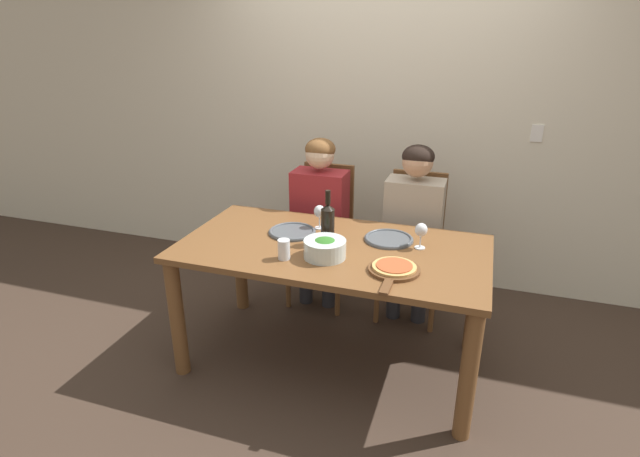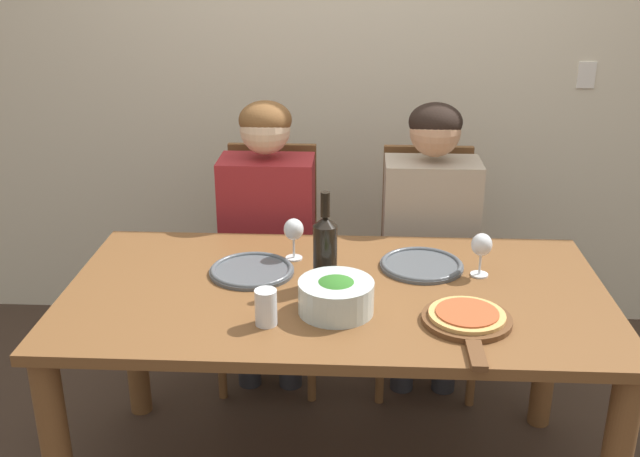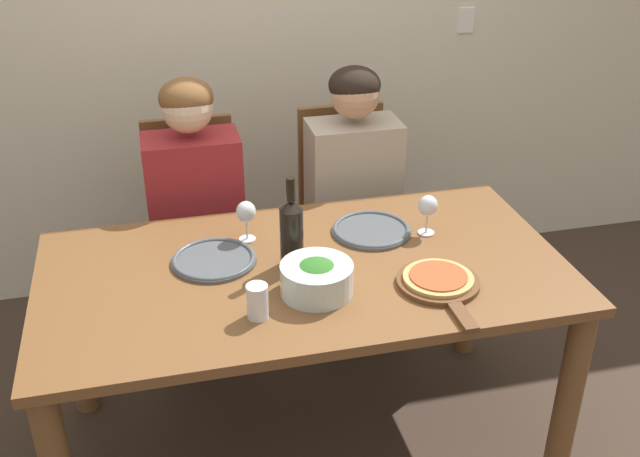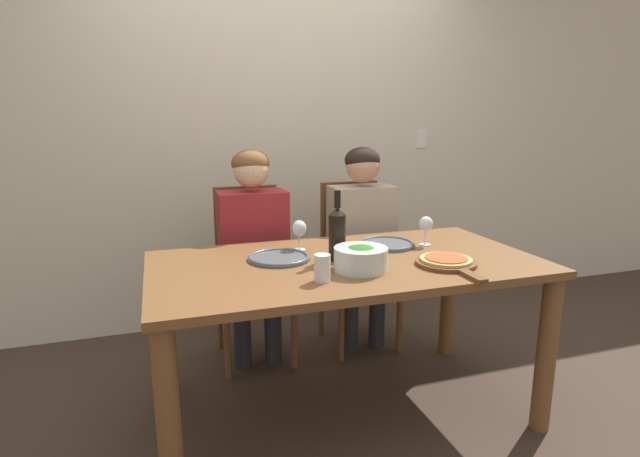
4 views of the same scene
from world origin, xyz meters
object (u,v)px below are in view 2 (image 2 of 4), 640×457
Objects in this scene: person_woman at (267,221)px; wine_glass_left at (294,231)px; chair_right at (425,260)px; pizza_on_board at (467,319)px; person_man at (430,224)px; broccoli_bowl at (336,296)px; dinner_plate_right at (422,265)px; chair_left at (272,257)px; wine_bottle at (325,249)px; wine_glass_right at (482,247)px; water_tumbler at (266,307)px; dinner_plate_left at (252,270)px.

person_woman reaches higher than wine_glass_left.
chair_right is 0.71m from person_woman.
pizza_on_board is at bearing -51.51° from person_woman.
person_woman is 0.67m from person_man.
broccoli_bowl reaches higher than dinner_plate_right.
chair_left is at bearing 169.95° from person_man.
dinner_plate_right is 0.46m from wine_glass_left.
wine_bottle is (0.27, -0.76, 0.37)m from chair_left.
person_man is at bearing 0.00° from person_woman.
wine_glass_right is (0.12, -0.65, 0.34)m from chair_right.
wine_glass_left is (-0.52, -0.55, 0.34)m from chair_right.
wine_glass_left reaches higher than water_tumbler.
person_woman is at bearing 112.64° from wine_bottle.
chair_right is 0.82× the size of person_man.
dinner_plate_left is 0.71× the size of pizza_on_board.
wine_bottle is (0.27, -0.64, 0.15)m from person_woman.
person_woman and person_man have the same top height.
chair_right reaches higher than wine_glass_right.
wine_bottle reaches higher than chair_right.
chair_left is 0.66m from wine_glass_left.
pizza_on_board is (0.43, -0.24, -0.11)m from wine_bottle.
dinner_plate_left is 0.37m from water_tumbler.
person_woman is 0.47m from wine_glass_left.
dinner_plate_left is at bearing 161.70° from wine_bottle.
wine_glass_right is (0.47, 0.28, 0.05)m from broccoli_bowl.
wine_glass_left is (0.15, -0.55, 0.34)m from chair_left.
person_woman is (-0.67, -0.12, 0.21)m from chair_right.
person_man is at bearing 81.33° from dinner_plate_right.
wine_glass_left is at bearing 112.45° from broccoli_bowl.
broccoli_bowl is (0.04, -0.18, -0.08)m from wine_bottle.
wine_glass_right is at bearing 28.82° from water_tumbler.
water_tumbler reaches higher than pizza_on_board.
broccoli_bowl is 0.56m from wine_glass_right.
wine_bottle is at bearing -168.69° from wine_glass_right.
broccoli_bowl is 0.57× the size of pizza_on_board.
chair_left is at bearing 95.86° from water_tumbler.
wine_bottle is 2.13× the size of wine_glass_right.
chair_right reaches higher than dinner_plate_left.
pizza_on_board is at bearing -104.06° from wine_glass_right.
pizza_on_board is 2.70× the size of wine_glass_left.
pizza_on_board is at bearing -87.97° from person_man.
wine_bottle is 1.12× the size of dinner_plate_right.
broccoli_bowl is 0.40m from pizza_on_board.
chair_right reaches higher than broccoli_bowl.
person_man is at bearing 39.61° from wine_glass_left.
person_woman is 0.92m from water_tumbler.
broccoli_bowl is at bearing -71.82° from chair_left.
dinner_plate_left is at bearing -88.59° from person_woman.
person_woman is 4.32× the size of dinner_plate_right.
person_woman is at bearing 141.03° from dinner_plate_right.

